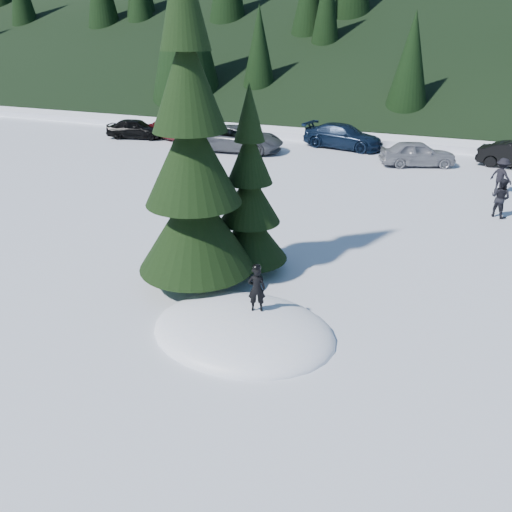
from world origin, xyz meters
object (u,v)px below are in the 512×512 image
at_px(child_skier, 257,289).
at_px(car_2, 239,139).
at_px(car_1, 175,130).
at_px(adult_0, 500,198).
at_px(adult_2, 501,176).
at_px(spruce_tall, 192,169).
at_px(spruce_short, 250,203).
at_px(car_0, 136,129).
at_px(car_4, 418,153).
at_px(car_3, 343,136).

xyz_separation_m(child_skier, car_2, (-8.40, 17.41, -0.31)).
bearing_deg(car_1, adult_0, -91.77).
relative_size(child_skier, adult_2, 0.73).
height_order(adult_0, adult_2, adult_2).
distance_m(spruce_tall, child_skier, 3.62).
bearing_deg(child_skier, spruce_short, -85.51).
xyz_separation_m(spruce_tall, child_skier, (2.40, -1.46, -2.27)).
height_order(adult_2, car_1, adult_2).
xyz_separation_m(adult_2, car_0, (-21.93, 4.10, -0.13)).
xyz_separation_m(child_skier, car_4, (1.76, 17.85, -0.39)).
bearing_deg(car_0, car_3, -92.87).
bearing_deg(spruce_tall, car_2, 110.62).
height_order(spruce_short, car_2, spruce_short).
bearing_deg(adult_2, car_2, 24.48).
bearing_deg(car_2, spruce_short, -158.82).
bearing_deg(adult_2, car_4, -5.80).
bearing_deg(car_2, child_skier, -158.75).
xyz_separation_m(spruce_short, car_1, (-12.13, 15.85, -1.46)).
bearing_deg(adult_2, adult_0, 125.34).
height_order(spruce_tall, car_4, spruce_tall).
distance_m(spruce_tall, car_0, 21.96).
relative_size(car_3, car_4, 1.27).
xyz_separation_m(spruce_tall, car_0, (-13.86, 16.82, -2.67)).
xyz_separation_m(car_1, car_2, (5.14, -1.31, 0.09)).
height_order(spruce_tall, spruce_short, spruce_tall).
bearing_deg(adult_2, car_3, 0.43).
distance_m(car_1, car_2, 5.30).
xyz_separation_m(spruce_tall, car_3, (-0.50, 19.17, -2.61)).
distance_m(adult_2, car_2, 14.43).
relative_size(adult_2, car_3, 0.32).
xyz_separation_m(adult_2, car_3, (-8.57, 6.45, -0.07)).
relative_size(adult_2, car_2, 0.29).
xyz_separation_m(car_3, car_4, (4.66, -2.78, -0.05)).
bearing_deg(car_1, car_3, -59.18).
height_order(spruce_tall, car_3, spruce_tall).
bearing_deg(car_2, spruce_tall, -163.90).
bearing_deg(spruce_tall, car_0, 129.50).
distance_m(adult_2, car_0, 22.31).
bearing_deg(car_2, car_0, 79.13).
xyz_separation_m(spruce_tall, adult_0, (7.95, 9.39, -2.56)).
distance_m(car_1, car_4, 15.32).
bearing_deg(car_0, adult_0, -121.63).
relative_size(car_0, car_4, 0.98).
relative_size(adult_0, adult_2, 0.97).
bearing_deg(spruce_tall, car_4, 75.74).
bearing_deg(car_4, car_2, 70.94).
bearing_deg(car_3, car_4, -110.23).
bearing_deg(adult_0, spruce_short, 81.36).
bearing_deg(adult_0, car_0, 13.56).
xyz_separation_m(adult_0, car_3, (-8.45, 9.77, -0.05)).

